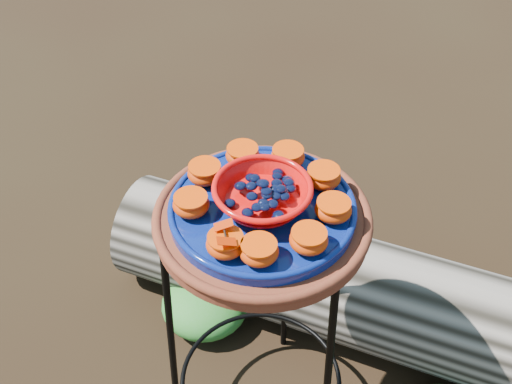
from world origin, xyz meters
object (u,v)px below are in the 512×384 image
(cobalt_plate, at_px, (262,210))
(red_bowl, at_px, (262,196))
(driftwood_log, at_px, (399,304))
(terracotta_saucer, at_px, (262,221))
(plant_stand, at_px, (261,332))

(cobalt_plate, height_order, red_bowl, red_bowl)
(driftwood_log, bearing_deg, red_bowl, -131.34)
(cobalt_plate, relative_size, red_bowl, 2.00)
(terracotta_saucer, relative_size, cobalt_plate, 1.17)
(red_bowl, bearing_deg, driftwood_log, 48.66)
(plant_stand, relative_size, red_bowl, 3.94)
(cobalt_plate, bearing_deg, driftwood_log, 48.66)
(terracotta_saucer, xyz_separation_m, driftwood_log, (0.30, 0.34, -0.56))
(plant_stand, height_order, cobalt_plate, cobalt_plate)
(terracotta_saucer, bearing_deg, cobalt_plate, 0.00)
(terracotta_saucer, xyz_separation_m, red_bowl, (0.00, 0.00, 0.07))
(terracotta_saucer, relative_size, red_bowl, 2.33)
(plant_stand, xyz_separation_m, red_bowl, (0.00, 0.00, 0.43))
(terracotta_saucer, bearing_deg, red_bowl, 0.00)
(plant_stand, relative_size, terracotta_saucer, 1.69)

